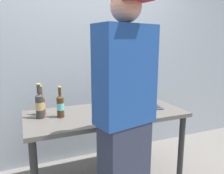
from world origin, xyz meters
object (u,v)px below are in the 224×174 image
at_px(beer_bottle_dark, 42,104).
at_px(person_figure, 125,115).
at_px(beer_bottle_amber, 40,105).
at_px(beer_bottle_brown, 60,106).
at_px(laptop, 145,102).

distance_m(beer_bottle_dark, person_figure, 0.92).
xyz_separation_m(beer_bottle_dark, beer_bottle_amber, (-0.02, -0.09, 0.02)).
relative_size(beer_bottle_brown, person_figure, 0.16).
height_order(beer_bottle_amber, person_figure, person_figure).
bearing_deg(beer_bottle_brown, laptop, 1.00).
bearing_deg(laptop, beer_bottle_dark, 173.42).
xyz_separation_m(beer_bottle_dark, beer_bottle_brown, (0.15, -0.14, 0.01)).
relative_size(laptop, beer_bottle_dark, 1.22).
xyz_separation_m(beer_bottle_brown, person_figure, (0.36, -0.62, 0.05)).
bearing_deg(person_figure, beer_bottle_brown, 120.02).
distance_m(laptop, beer_bottle_amber, 1.09).
xyz_separation_m(laptop, beer_bottle_brown, (-0.91, -0.02, 0.06)).
bearing_deg(beer_bottle_dark, beer_bottle_amber, -105.17).
height_order(beer_bottle_dark, person_figure, person_figure).
distance_m(laptop, beer_bottle_brown, 0.91).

